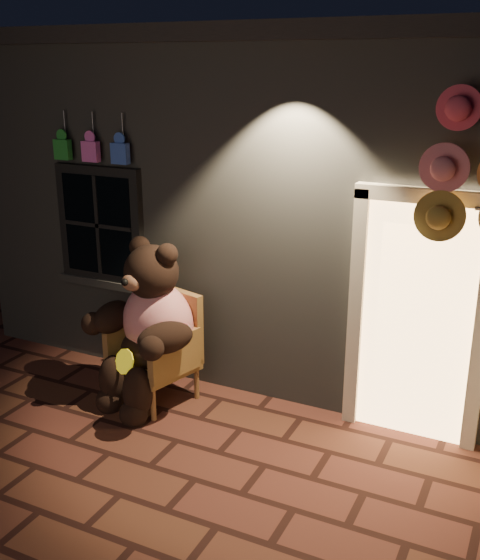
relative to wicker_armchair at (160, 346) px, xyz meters
The scene contains 4 objects.
ground 1.54m from the wicker_armchair, 47.41° to the right, with size 60.00×60.00×0.00m, color #50261E.
shop_building 3.31m from the wicker_armchair, 71.52° to the left, with size 7.30×5.95×3.51m.
wicker_armchair is the anchor object (origin of this frame).
teddy_bear 0.28m from the wicker_armchair, 100.18° to the right, with size 1.15×1.04×1.65m.
Camera 1 is at (2.25, -3.80, 3.13)m, focal length 42.00 mm.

